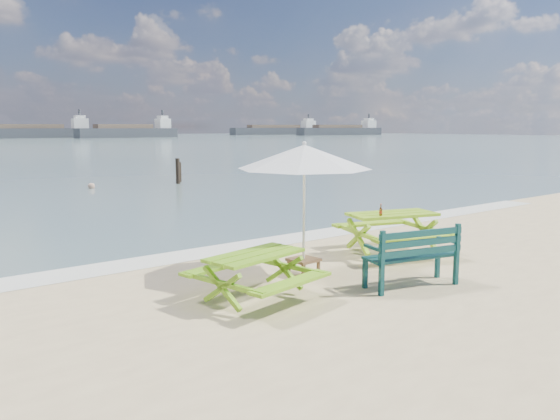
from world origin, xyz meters
TOP-DOWN VIEW (x-y plane):
  - foam_strip at (0.00, 4.60)m, footprint 22.00×0.90m
  - picnic_table_left at (-2.01, 1.47)m, footprint 1.77×1.90m
  - picnic_table_right at (1.86, 2.25)m, footprint 2.21×2.34m
  - park_bench at (0.37, 0.57)m, footprint 1.62×0.86m
  - side_table at (-0.55, 2.11)m, footprint 0.47×0.47m
  - patio_umbrella at (-0.55, 2.11)m, footprint 2.37×2.37m
  - beer_bottle at (1.40, 2.15)m, footprint 0.06×0.06m
  - swimmer at (1.05, 17.49)m, footprint 0.64×0.48m
  - mooring_pilings at (4.90, 17.20)m, footprint 0.57×0.77m
  - cargo_ships at (56.97, 122.42)m, footprint 144.40×28.60m

SIDE VIEW (x-z plane):
  - swimmer at x=1.05m, z-range -1.36..0.23m
  - foam_strip at x=0.00m, z-range 0.00..0.01m
  - side_table at x=-0.55m, z-range 0.01..0.30m
  - park_bench at x=0.37m, z-range -0.18..0.77m
  - picnic_table_left at x=-2.01m, z-range -0.01..0.69m
  - picnic_table_right at x=1.86m, z-range -0.02..0.81m
  - mooring_pilings at x=4.90m, z-range -0.24..1.08m
  - beer_bottle at x=1.40m, z-range 0.79..1.01m
  - cargo_ships at x=56.97m, z-range -1.02..3.38m
  - patio_umbrella at x=-0.55m, z-range 0.91..3.12m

